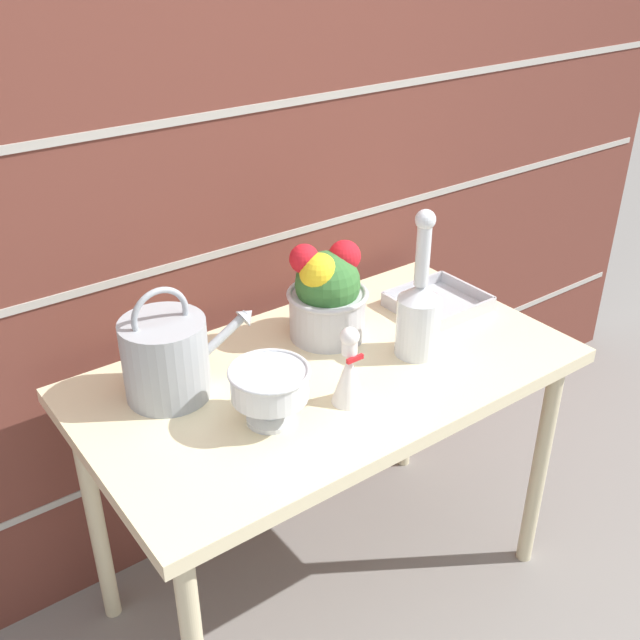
{
  "coord_description": "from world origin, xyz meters",
  "views": [
    {
      "loc": [
        -0.92,
        -1.22,
        1.73
      ],
      "look_at": [
        0.0,
        0.03,
        0.86
      ],
      "focal_mm": 42.0,
      "sensor_mm": 36.0,
      "label": 1
    }
  ],
  "objects_px": {
    "flower_planter": "(327,294)",
    "crystal_pedestal_bowl": "(270,386)",
    "watering_can": "(167,357)",
    "figurine_vase": "(349,372)",
    "wire_tray": "(438,304)",
    "glass_decanter": "(419,311)"
  },
  "relations": [
    {
      "from": "crystal_pedestal_bowl",
      "to": "wire_tray",
      "type": "xyz_separation_m",
      "value": [
        0.66,
        0.16,
        -0.08
      ]
    },
    {
      "from": "crystal_pedestal_bowl",
      "to": "flower_planter",
      "type": "relative_size",
      "value": 0.68
    },
    {
      "from": "glass_decanter",
      "to": "figurine_vase",
      "type": "distance_m",
      "value": 0.28
    },
    {
      "from": "crystal_pedestal_bowl",
      "to": "figurine_vase",
      "type": "bearing_deg",
      "value": -13.48
    },
    {
      "from": "crystal_pedestal_bowl",
      "to": "glass_decanter",
      "type": "relative_size",
      "value": 0.47
    },
    {
      "from": "watering_can",
      "to": "wire_tray",
      "type": "xyz_separation_m",
      "value": [
        0.79,
        -0.06,
        -0.09
      ]
    },
    {
      "from": "watering_can",
      "to": "flower_planter",
      "type": "xyz_separation_m",
      "value": [
        0.45,
        -0.0,
        0.02
      ]
    },
    {
      "from": "glass_decanter",
      "to": "figurine_vase",
      "type": "height_order",
      "value": "glass_decanter"
    },
    {
      "from": "figurine_vase",
      "to": "wire_tray",
      "type": "xyz_separation_m",
      "value": [
        0.48,
        0.21,
        -0.07
      ]
    },
    {
      "from": "crystal_pedestal_bowl",
      "to": "wire_tray",
      "type": "height_order",
      "value": "crystal_pedestal_bowl"
    },
    {
      "from": "crystal_pedestal_bowl",
      "to": "figurine_vase",
      "type": "xyz_separation_m",
      "value": [
        0.18,
        -0.04,
        -0.01
      ]
    },
    {
      "from": "watering_can",
      "to": "crystal_pedestal_bowl",
      "type": "relative_size",
      "value": 1.91
    },
    {
      "from": "flower_planter",
      "to": "crystal_pedestal_bowl",
      "type": "bearing_deg",
      "value": -145.04
    },
    {
      "from": "crystal_pedestal_bowl",
      "to": "watering_can",
      "type": "bearing_deg",
      "value": 120.1
    },
    {
      "from": "watering_can",
      "to": "flower_planter",
      "type": "height_order",
      "value": "watering_can"
    },
    {
      "from": "watering_can",
      "to": "figurine_vase",
      "type": "xyz_separation_m",
      "value": [
        0.31,
        -0.27,
        -0.02
      ]
    },
    {
      "from": "watering_can",
      "to": "flower_planter",
      "type": "bearing_deg",
      "value": -0.04
    },
    {
      "from": "watering_can",
      "to": "glass_decanter",
      "type": "xyz_separation_m",
      "value": [
        0.58,
        -0.2,
        0.02
      ]
    },
    {
      "from": "figurine_vase",
      "to": "wire_tray",
      "type": "height_order",
      "value": "figurine_vase"
    },
    {
      "from": "glass_decanter",
      "to": "figurine_vase",
      "type": "relative_size",
      "value": 1.99
    },
    {
      "from": "watering_can",
      "to": "wire_tray",
      "type": "bearing_deg",
      "value": -4.39
    },
    {
      "from": "wire_tray",
      "to": "crystal_pedestal_bowl",
      "type": "bearing_deg",
      "value": -166.17
    }
  ]
}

